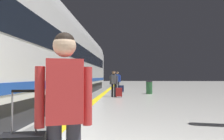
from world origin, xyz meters
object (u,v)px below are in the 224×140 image
(suitcase_near, at_px, (119,92))
(passenger_mid, at_px, (117,80))
(high_speed_train, at_px, (19,41))
(waste_bin, at_px, (149,88))
(passenger_near, at_px, (114,82))
(traveller_foreground, at_px, (64,108))
(suitcase_mid, at_px, (121,89))

(suitcase_near, bearing_deg, passenger_mid, 93.22)
(high_speed_train, relative_size, waste_bin, 39.00)
(high_speed_train, distance_m, passenger_near, 6.89)
(passenger_near, bearing_deg, suitcase_near, -38.15)
(passenger_near, distance_m, suitcase_near, 0.74)
(high_speed_train, xyz_separation_m, traveller_foreground, (3.26, -5.89, -1.54))
(suitcase_mid, distance_m, waste_bin, 2.44)
(suitcase_near, distance_m, passenger_mid, 4.40)
(passenger_mid, xyz_separation_m, waste_bin, (2.32, -1.58, -0.51))
(high_speed_train, xyz_separation_m, suitcase_near, (3.44, 5.69, -2.20))
(high_speed_train, xyz_separation_m, passenger_mid, (3.20, 10.03, -1.54))
(suitcase_near, xyz_separation_m, suitcase_mid, (0.08, 4.14, -0.00))
(passenger_near, distance_m, suitcase_mid, 3.96)
(high_speed_train, relative_size, passenger_mid, 21.26)
(suitcase_near, relative_size, suitcase_mid, 0.60)
(high_speed_train, bearing_deg, passenger_near, 62.27)
(suitcase_near, bearing_deg, passenger_near, 141.85)
(traveller_foreground, relative_size, waste_bin, 1.82)
(suitcase_near, height_order, waste_bin, waste_bin)
(suitcase_near, bearing_deg, traveller_foreground, -90.91)
(suitcase_mid, relative_size, waste_bin, 1.04)
(suitcase_mid, bearing_deg, passenger_mid, 147.53)
(passenger_near, xyz_separation_m, suitcase_mid, (0.40, 3.89, -0.63))
(high_speed_train, bearing_deg, suitcase_mid, 70.30)
(waste_bin, bearing_deg, traveller_foreground, -98.97)
(traveller_foreground, height_order, waste_bin, traveller_foreground)
(passenger_mid, distance_m, waste_bin, 2.86)
(high_speed_train, height_order, passenger_mid, high_speed_train)
(traveller_foreground, relative_size, suitcase_near, 2.94)
(passenger_near, distance_m, passenger_mid, 4.09)
(traveller_foreground, distance_m, waste_bin, 14.52)
(passenger_near, bearing_deg, waste_bin, 46.28)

